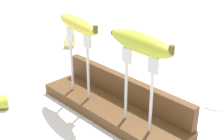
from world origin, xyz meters
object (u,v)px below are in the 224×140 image
Objects in this scene: banana_raised_left at (78,24)px; banana_chunk_far at (70,41)px; banana_raised_right at (140,43)px; fork_stand_right at (139,83)px; fork_stand_left at (79,57)px.

banana_raised_left reaches higher than banana_chunk_far.
banana_raised_right is 0.68m from banana_chunk_far.
banana_raised_left is 2.80× the size of banana_chunk_far.
fork_stand_right is at bearing -4.37° from banana_raised_right.
fork_stand_left is 0.48m from banana_chunk_far.
banana_raised_left is at bearing 180.00° from fork_stand_right.
fork_stand_left is 0.09m from banana_raised_left.
fork_stand_left reaches higher than banana_chunk_far.
banana_chunk_far is (-0.59, 0.25, -0.21)m from banana_raised_right.
banana_raised_left is at bearing 180.00° from banana_raised_right.
fork_stand_left is 0.95× the size of banana_raised_left.
banana_chunk_far is (-0.59, 0.25, -0.12)m from fork_stand_right.
banana_raised_left reaches higher than fork_stand_right.
fork_stand_right is 0.96× the size of banana_raised_left.
banana_chunk_far is (-0.39, 0.25, -0.21)m from banana_raised_left.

